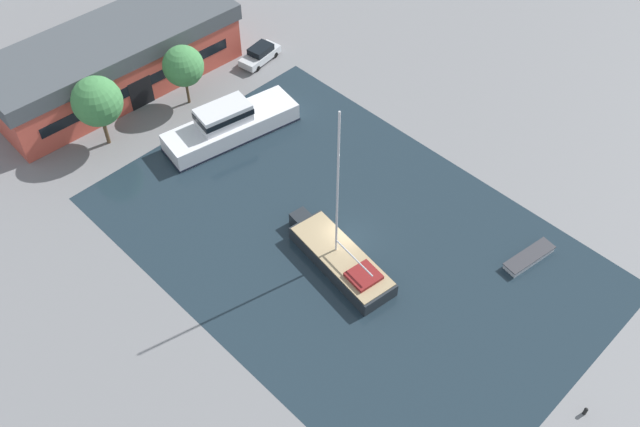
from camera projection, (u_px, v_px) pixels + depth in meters
ground_plane at (346, 241)px, 56.45m from camera, size 440.00×440.00×0.00m
water_canal at (346, 241)px, 56.44m from camera, size 26.21×39.20×0.01m
warehouse_building at (114, 60)px, 67.70m from camera, size 24.77×9.77×5.80m
quay_tree_near_building at (183, 66)px, 64.98m from camera, size 3.82×3.82×6.11m
quay_tree_by_water at (97, 101)px, 60.78m from camera, size 4.39×4.39×6.90m
parked_car at (260, 54)px, 71.91m from camera, size 4.83×2.56×1.63m
sailboat_moored at (340, 258)px, 54.37m from camera, size 4.39×10.85×14.82m
motor_cruiser at (230, 125)px, 63.95m from camera, size 12.98×5.79×3.48m
small_dinghy at (529, 257)px, 54.99m from camera, size 4.73×2.00×0.56m
mooring_bollard at (586, 411)px, 46.35m from camera, size 0.27×0.27×0.66m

